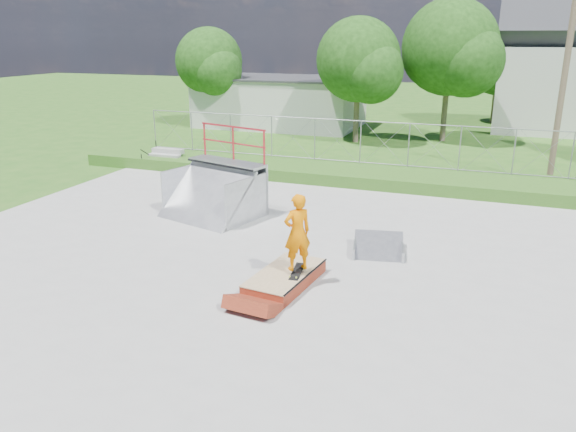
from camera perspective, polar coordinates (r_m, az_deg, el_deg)
name	(u,v)px	position (r m, az deg, el deg)	size (l,w,h in m)	color
ground	(264,265)	(14.55, -2.41, -5.03)	(120.00, 120.00, 0.00)	#2A5B1A
concrete_pad	(264,265)	(14.54, -2.41, -4.96)	(20.00, 16.00, 0.04)	#969693
grass_berm	(354,174)	(23.10, 6.68, 4.24)	(24.00, 3.00, 0.50)	#2A5B1A
grind_box	(285,279)	(13.35, -0.30, -6.38)	(1.38, 2.45, 0.35)	maroon
quarter_pipe	(210,175)	(18.13, -7.90, 4.17)	(2.82, 2.39, 2.82)	#999BA0
flat_bank_ramp	(378,247)	(15.40, 9.17, -3.11)	(1.33, 1.42, 0.41)	#999BA0
skateboard	(297,272)	(13.18, 0.93, -5.70)	(0.22, 0.80, 0.02)	black
skater	(297,235)	(12.84, 0.95, -1.98)	(0.66, 0.44, 1.82)	orange
concrete_stairs	(163,159)	(25.66, -12.60, 5.65)	(1.50, 1.60, 0.80)	#969693
chain_link_fence	(360,142)	(23.82, 7.37, 7.45)	(20.00, 0.06, 1.80)	gray
utility_building_flat	(280,102)	(37.03, -0.78, 11.46)	(10.00, 6.00, 3.00)	beige
gable_house	(569,67)	(38.57, 26.66, 13.38)	(8.40, 6.08, 8.94)	beige
utility_pole	(564,81)	(24.51, 26.22, 12.24)	(0.24, 0.24, 8.00)	brown
tree_left_near	(362,63)	(31.00, 7.54, 15.14)	(4.76, 4.48, 6.65)	brown
tree_center	(455,51)	(32.26, 16.59, 15.76)	(5.44, 5.12, 7.60)	brown
tree_left_far	(211,64)	(36.43, -7.80, 15.04)	(4.42, 4.16, 6.18)	brown
tree_back_mid	(502,68)	(40.25, 20.89, 13.90)	(4.08, 3.84, 5.70)	brown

